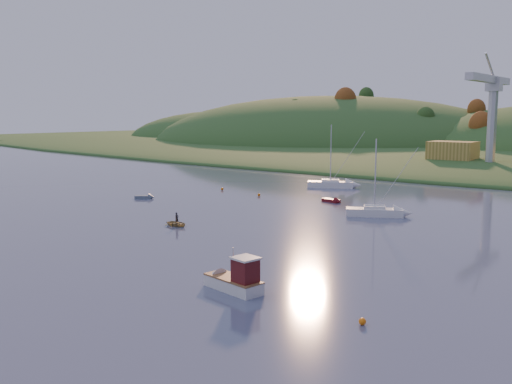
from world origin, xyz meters
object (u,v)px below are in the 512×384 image
Objects in this scene: grey_dinghy at (147,197)px; sailboat_far at (374,211)px; fishing_boat at (230,278)px; sailboat_near at (330,184)px; red_tender at (334,201)px; canoe at (177,223)px.

sailboat_far is at bearing -23.03° from grey_dinghy.
fishing_boat is 66.18m from sailboat_near.
red_tender reaches higher than grey_dinghy.
canoe is (4.37, -44.86, -0.44)m from sailboat_near.
grey_dinghy reaches higher than canoe.
sailboat_far is at bearing -76.41° from sailboat_near.
canoe is 0.95× the size of grey_dinghy.
sailboat_far reaches higher than grey_dinghy.
grey_dinghy is at bearing -137.89° from red_tender.
fishing_boat is at bearing -109.89° from sailboat_far.
sailboat_near reaches higher than fishing_boat.
red_tender is (5.77, 29.09, -0.07)m from canoe.
grey_dinghy is at bearing 163.68° from sailboat_far.
canoe is 29.66m from red_tender.
canoe is 0.84× the size of red_tender.
red_tender is (-10.64, 7.20, -0.45)m from sailboat_far.
sailboat_near reaches higher than canoe.
grey_dinghy is (-16.76, -31.39, -0.52)m from sailboat_near.
sailboat_far is 12.85m from red_tender.
sailboat_far is (20.78, -22.97, -0.07)m from sailboat_near.
red_tender reaches higher than canoe.
red_tender is at bearing -59.94° from fishing_boat.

